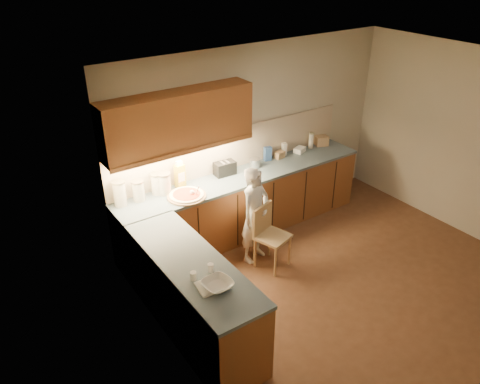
{
  "coord_description": "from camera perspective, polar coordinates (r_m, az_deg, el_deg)",
  "views": [
    {
      "loc": [
        -3.7,
        -3.02,
        3.78
      ],
      "look_at": [
        -0.8,
        1.2,
        1.0
      ],
      "focal_mm": 35.0,
      "sensor_mm": 36.0,
      "label": 1
    }
  ],
  "objects": [
    {
      "name": "room",
      "position": [
        5.22,
        14.9,
        3.72
      ],
      "size": [
        4.54,
        4.5,
        2.62
      ],
      "color": "#56321D",
      "rests_on": "ground"
    },
    {
      "name": "l_counter",
      "position": [
        6.08,
        -1.21,
        -4.61
      ],
      "size": [
        3.77,
        2.62,
        0.92
      ],
      "color": "brown",
      "rests_on": "ground"
    },
    {
      "name": "backsplash",
      "position": [
        6.53,
        -0.83,
        5.34
      ],
      "size": [
        3.75,
        0.02,
        0.58
      ],
      "primitive_type": "cube",
      "color": "beige",
      "rests_on": "l_counter"
    },
    {
      "name": "upper_cabinets",
      "position": [
        5.75,
        -7.53,
        8.63
      ],
      "size": [
        1.95,
        0.36,
        0.73
      ],
      "color": "brown",
      "rests_on": "ground"
    },
    {
      "name": "pizza_on_board",
      "position": [
        5.91,
        -6.5,
        -0.4
      ],
      "size": [
        0.49,
        0.49,
        0.2
      ],
      "rotation": [
        0.0,
        0.0,
        0.37
      ],
      "color": "tan",
      "rests_on": "l_counter"
    },
    {
      "name": "child",
      "position": [
        6.0,
        1.86,
        -2.84
      ],
      "size": [
        0.55,
        0.44,
        1.32
      ],
      "primitive_type": "imported",
      "rotation": [
        0.0,
        0.0,
        0.3
      ],
      "color": "silver",
      "rests_on": "ground"
    },
    {
      "name": "wooden_chair",
      "position": [
        5.99,
        3.51,
        -4.92
      ],
      "size": [
        0.47,
        0.47,
        0.84
      ],
      "rotation": [
        0.0,
        0.0,
        0.3
      ],
      "color": "tan",
      "rests_on": "ground"
    },
    {
      "name": "mixing_bowl",
      "position": [
        4.42,
        -2.78,
        -11.25
      ],
      "size": [
        0.31,
        0.31,
        0.07
      ],
      "primitive_type": "imported",
      "rotation": [
        0.0,
        0.0,
        0.1
      ],
      "color": "white",
      "rests_on": "l_counter"
    },
    {
      "name": "canister_a",
      "position": [
        5.81,
        -14.46,
        -0.14
      ],
      "size": [
        0.16,
        0.16,
        0.33
      ],
      "rotation": [
        0.0,
        0.0,
        -0.29
      ],
      "color": "beige",
      "rests_on": "l_counter"
    },
    {
      "name": "canister_b",
      "position": [
        5.87,
        -12.29,
        0.18
      ],
      "size": [
        0.16,
        0.16,
        0.27
      ],
      "rotation": [
        0.0,
        0.0,
        0.05
      ],
      "color": "silver",
      "rests_on": "l_counter"
    },
    {
      "name": "canister_c",
      "position": [
        5.98,
        -10.11,
        1.02
      ],
      "size": [
        0.15,
        0.15,
        0.28
      ],
      "rotation": [
        0.0,
        0.0,
        0.28
      ],
      "color": "silver",
      "rests_on": "l_counter"
    },
    {
      "name": "canister_d",
      "position": [
        5.97,
        -9.22,
        1.06
      ],
      "size": [
        0.18,
        0.18,
        0.29
      ],
      "rotation": [
        0.0,
        0.0,
        0.33
      ],
      "color": "beige",
      "rests_on": "l_counter"
    },
    {
      "name": "oil_jug",
      "position": [
        6.1,
        -7.34,
        2.06
      ],
      "size": [
        0.13,
        0.1,
        0.37
      ],
      "rotation": [
        0.0,
        0.0,
        0.13
      ],
      "color": "gold",
      "rests_on": "l_counter"
    },
    {
      "name": "toaster",
      "position": [
        6.41,
        -1.86,
        2.91
      ],
      "size": [
        0.3,
        0.18,
        0.19
      ],
      "rotation": [
        0.0,
        0.0,
        -0.06
      ],
      "color": "black",
      "rests_on": "l_counter"
    },
    {
      "name": "steel_pot",
      "position": [
        6.64,
        1.79,
        3.58
      ],
      "size": [
        0.17,
        0.17,
        0.13
      ],
      "color": "silver",
      "rests_on": "l_counter"
    },
    {
      "name": "blue_box",
      "position": [
        6.84,
        3.39,
        4.68
      ],
      "size": [
        0.12,
        0.09,
        0.21
      ],
      "primitive_type": "cube",
      "rotation": [
        0.0,
        0.0,
        -0.22
      ],
      "color": "#305292",
      "rests_on": "l_counter"
    },
    {
      "name": "card_box_a",
      "position": [
        6.95,
        4.82,
        4.55
      ],
      "size": [
        0.16,
        0.12,
        0.1
      ],
      "primitive_type": "cube",
      "rotation": [
        0.0,
        0.0,
        0.15
      ],
      "color": "tan",
      "rests_on": "l_counter"
    },
    {
      "name": "white_bottle",
      "position": [
        7.03,
        5.4,
        5.22
      ],
      "size": [
        0.08,
        0.08,
        0.19
      ],
      "primitive_type": "cube",
      "rotation": [
        0.0,
        0.0,
        -0.21
      ],
      "color": "white",
      "rests_on": "l_counter"
    },
    {
      "name": "flat_pack",
      "position": [
        7.19,
        7.29,
        5.12
      ],
      "size": [
        0.21,
        0.18,
        0.07
      ],
      "primitive_type": "cube",
      "rotation": [
        0.0,
        0.0,
        0.36
      ],
      "color": "white",
      "rests_on": "l_counter"
    },
    {
      "name": "tall_jar",
      "position": [
        7.32,
        8.66,
        6.25
      ],
      "size": [
        0.08,
        0.08,
        0.25
      ],
      "rotation": [
        0.0,
        0.0,
        0.34
      ],
      "color": "silver",
      "rests_on": "l_counter"
    },
    {
      "name": "card_box_b",
      "position": [
        7.47,
        9.9,
        6.19
      ],
      "size": [
        0.23,
        0.21,
        0.15
      ],
      "primitive_type": "cube",
      "rotation": [
        0.0,
        0.0,
        -0.35
      ],
      "color": "tan",
      "rests_on": "l_counter"
    },
    {
      "name": "dough_cloth",
      "position": [
        4.46,
        -3.36,
        -11.3
      ],
      "size": [
        0.31,
        0.26,
        0.02
      ],
      "primitive_type": "cube",
      "rotation": [
        0.0,
        0.0,
        -0.11
      ],
      "color": "silver",
      "rests_on": "l_counter"
    },
    {
      "name": "spice_jar_a",
      "position": [
        4.53,
        -5.72,
        -10.13
      ],
      "size": [
        0.08,
        0.08,
        0.08
      ],
      "primitive_type": "cylinder",
      "rotation": [
        0.0,
        0.0,
        -0.32
      ],
      "color": "white",
      "rests_on": "l_counter"
    },
    {
      "name": "spice_jar_b",
      "position": [
        4.62,
        -3.6,
        -9.17
      ],
      "size": [
        0.06,
        0.06,
        0.08
      ],
      "primitive_type": "cylinder",
      "rotation": [
        0.0,
        0.0,
        0.05
      ],
      "color": "white",
      "rests_on": "l_counter"
    }
  ]
}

